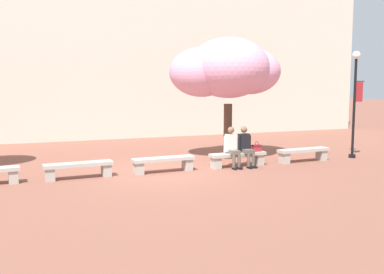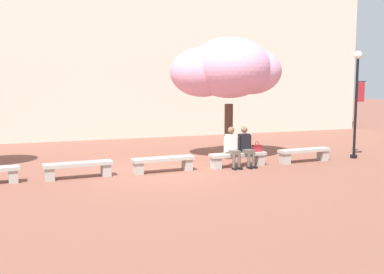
{
  "view_description": "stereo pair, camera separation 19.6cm",
  "coord_description": "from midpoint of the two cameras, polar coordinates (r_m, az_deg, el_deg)",
  "views": [
    {
      "loc": [
        -3.99,
        -12.68,
        2.67
      ],
      "look_at": [
        1.0,
        0.2,
        1.0
      ],
      "focal_mm": 42.0,
      "sensor_mm": 36.0,
      "label": 1
    },
    {
      "loc": [
        -3.8,
        -12.75,
        2.67
      ],
      "look_at": [
        1.0,
        0.2,
        1.0
      ],
      "focal_mm": 42.0,
      "sensor_mm": 36.0,
      "label": 2
    }
  ],
  "objects": [
    {
      "name": "ground_plane",
      "position": [
        13.56,
        -3.25,
        -4.47
      ],
      "size": [
        100.0,
        100.0,
        0.0
      ],
      "primitive_type": "plane",
      "color": "brown"
    },
    {
      "name": "building_facade",
      "position": [
        23.48,
        -10.93,
        10.17
      ],
      "size": [
        28.0,
        4.0,
        8.12
      ],
      "primitive_type": "cube",
      "color": "beige",
      "rests_on": "ground"
    },
    {
      "name": "stone_bench_near_west",
      "position": [
        13.01,
        -13.82,
        -3.78
      ],
      "size": [
        1.92,
        0.52,
        0.45
      ],
      "color": "#ADA89E",
      "rests_on": "ground"
    },
    {
      "name": "stone_bench_center",
      "position": [
        13.51,
        -3.26,
        -3.2
      ],
      "size": [
        1.92,
        0.52,
        0.45
      ],
      "color": "#ADA89E",
      "rests_on": "ground"
    },
    {
      "name": "stone_bench_near_east",
      "position": [
        14.42,
        6.25,
        -2.58
      ],
      "size": [
        1.92,
        0.52,
        0.45
      ],
      "color": "#ADA89E",
      "rests_on": "ground"
    },
    {
      "name": "stone_bench_east_end",
      "position": [
        15.69,
        14.42,
        -1.99
      ],
      "size": [
        1.92,
        0.52,
        0.45
      ],
      "color": "#ADA89E",
      "rests_on": "ground"
    },
    {
      "name": "person_seated_left",
      "position": [
        14.22,
        5.53,
        -1.11
      ],
      "size": [
        0.51,
        0.68,
        1.29
      ],
      "color": "black",
      "rests_on": "ground"
    },
    {
      "name": "person_seated_right",
      "position": [
        14.43,
        7.22,
        -1.01
      ],
      "size": [
        0.51,
        0.72,
        1.29
      ],
      "color": "black",
      "rests_on": "ground"
    },
    {
      "name": "handbag",
      "position": [
        14.7,
        8.63,
        -1.36
      ],
      "size": [
        0.3,
        0.15,
        0.34
      ],
      "color": "#A3232D",
      "rests_on": "stone_bench_near_east"
    },
    {
      "name": "cherry_tree_main",
      "position": [
        15.87,
        4.95,
        8.48
      ],
      "size": [
        3.98,
        3.06,
        4.24
      ],
      "color": "#513828",
      "rests_on": "ground"
    },
    {
      "name": "lamp_post_with_banner",
      "position": [
        16.88,
        20.49,
        5.12
      ],
      "size": [
        0.54,
        0.28,
        3.77
      ],
      "color": "black",
      "rests_on": "ground"
    }
  ]
}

